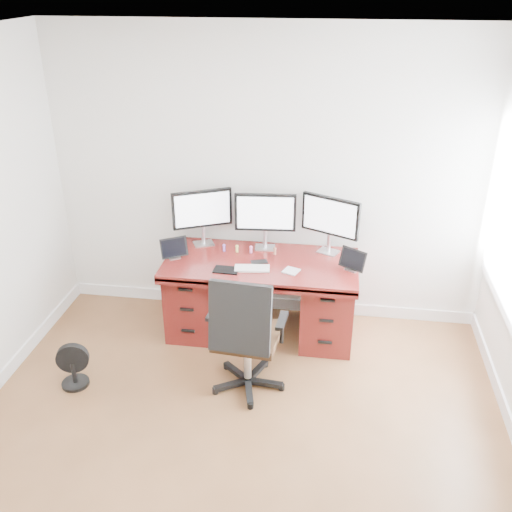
# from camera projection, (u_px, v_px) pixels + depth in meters

# --- Properties ---
(ground) EXTENTS (4.50, 4.50, 0.00)m
(ground) POSITION_uv_depth(u_px,v_px,m) (223.00, 485.00, 3.76)
(ground) COLOR brown
(ground) RESTS_ON ground
(back_wall) EXTENTS (4.00, 0.10, 2.70)m
(back_wall) POSITION_uv_depth(u_px,v_px,m) (268.00, 180.00, 5.14)
(back_wall) COLOR white
(back_wall) RESTS_ON ground
(desk) EXTENTS (1.70, 0.80, 0.75)m
(desk) POSITION_uv_depth(u_px,v_px,m) (261.00, 294.00, 5.20)
(desk) COLOR #511210
(desk) RESTS_ON ground
(office_chair) EXTENTS (0.62, 0.61, 1.06)m
(office_chair) POSITION_uv_depth(u_px,v_px,m) (246.00, 354.00, 4.47)
(office_chair) COLOR black
(office_chair) RESTS_ON ground
(floor_fan) EXTENTS (0.26, 0.22, 0.38)m
(floor_fan) POSITION_uv_depth(u_px,v_px,m) (73.00, 366.00, 4.59)
(floor_fan) COLOR black
(floor_fan) RESTS_ON ground
(monitor_left) EXTENTS (0.51, 0.27, 0.53)m
(monitor_left) POSITION_uv_depth(u_px,v_px,m) (202.00, 211.00, 5.18)
(monitor_left) COLOR silver
(monitor_left) RESTS_ON desk
(monitor_center) EXTENTS (0.55, 0.15, 0.53)m
(monitor_center) POSITION_uv_depth(u_px,v_px,m) (265.00, 214.00, 5.10)
(monitor_center) COLOR silver
(monitor_center) RESTS_ON desk
(monitor_right) EXTENTS (0.51, 0.27, 0.53)m
(monitor_right) POSITION_uv_depth(u_px,v_px,m) (330.00, 218.00, 5.03)
(monitor_right) COLOR silver
(monitor_right) RESTS_ON desk
(tablet_left) EXTENTS (0.24, 0.18, 0.19)m
(tablet_left) POSITION_uv_depth(u_px,v_px,m) (174.00, 249.00, 5.03)
(tablet_left) COLOR silver
(tablet_left) RESTS_ON desk
(tablet_right) EXTENTS (0.24, 0.19, 0.19)m
(tablet_right) POSITION_uv_depth(u_px,v_px,m) (353.00, 261.00, 4.83)
(tablet_right) COLOR silver
(tablet_right) RESTS_ON desk
(keyboard) EXTENTS (0.31, 0.16, 0.01)m
(keyboard) POSITION_uv_depth(u_px,v_px,m) (252.00, 268.00, 4.88)
(keyboard) COLOR silver
(keyboard) RESTS_ON desk
(trackpad) EXTENTS (0.16, 0.16, 0.01)m
(trackpad) POSITION_uv_depth(u_px,v_px,m) (291.00, 271.00, 4.84)
(trackpad) COLOR silver
(trackpad) RESTS_ON desk
(drawing_tablet) EXTENTS (0.22, 0.15, 0.01)m
(drawing_tablet) POSITION_uv_depth(u_px,v_px,m) (226.00, 270.00, 4.86)
(drawing_tablet) COLOR black
(drawing_tablet) RESTS_ON desk
(phone) EXTENTS (0.16, 0.11, 0.01)m
(phone) POSITION_uv_depth(u_px,v_px,m) (259.00, 262.00, 4.99)
(phone) COLOR black
(phone) RESTS_ON desk
(figurine_purple) EXTENTS (0.03, 0.03, 0.07)m
(figurine_purple) POSITION_uv_depth(u_px,v_px,m) (224.00, 247.00, 5.18)
(figurine_purple) COLOR #8E5CCD
(figurine_purple) RESTS_ON desk
(figurine_yellow) EXTENTS (0.03, 0.03, 0.07)m
(figurine_yellow) POSITION_uv_depth(u_px,v_px,m) (237.00, 248.00, 5.16)
(figurine_yellow) COLOR #DED660
(figurine_yellow) RESTS_ON desk
(figurine_pink) EXTENTS (0.03, 0.03, 0.07)m
(figurine_pink) POSITION_uv_depth(u_px,v_px,m) (251.00, 249.00, 5.14)
(figurine_pink) COLOR pink
(figurine_pink) RESTS_ON desk
(figurine_brown) EXTENTS (0.03, 0.03, 0.07)m
(figurine_brown) POSITION_uv_depth(u_px,v_px,m) (275.00, 251.00, 5.12)
(figurine_brown) COLOR #8F5642
(figurine_brown) RESTS_ON desk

